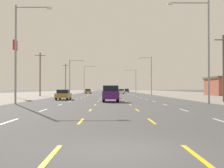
# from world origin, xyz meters

# --- Properties ---
(ground_plane) EXTENTS (572.00, 572.00, 0.00)m
(ground_plane) POSITION_xyz_m (0.00, 66.00, 0.00)
(ground_plane) COLOR #4C4C4F
(lot_apron_left) EXTENTS (28.00, 440.00, 0.01)m
(lot_apron_left) POSITION_xyz_m (-24.75, 66.00, 0.00)
(lot_apron_left) COLOR gray
(lot_apron_left) RESTS_ON ground
(lot_apron_right) EXTENTS (28.00, 440.00, 0.01)m
(lot_apron_right) POSITION_xyz_m (24.75, 66.00, 0.00)
(lot_apron_right) COLOR gray
(lot_apron_right) RESTS_ON ground
(lane_markings) EXTENTS (10.64, 227.60, 0.01)m
(lane_markings) POSITION_xyz_m (0.00, 104.50, 0.01)
(lane_markings) COLOR white
(lane_markings) RESTS_ON ground
(signal_span_wire) EXTENTS (25.04, 0.53, 9.80)m
(signal_span_wire) POSITION_xyz_m (0.21, 8.54, 5.70)
(signal_span_wire) COLOR brown
(signal_span_wire) RESTS_ON ground
(suv_center_turn_nearest) EXTENTS (1.98, 4.90, 1.98)m
(suv_center_turn_nearest) POSITION_xyz_m (-0.17, 28.59, 1.03)
(suv_center_turn_nearest) COLOR #4C196B
(suv_center_turn_nearest) RESTS_ON ground
(sedan_far_left_near) EXTENTS (1.80, 4.50, 1.46)m
(sedan_far_left_near) POSITION_xyz_m (-6.92, 34.97, 0.76)
(sedan_far_left_near) COLOR #B28C33
(sedan_far_left_near) RESTS_ON ground
(sedan_center_turn_mid) EXTENTS (1.80, 4.50, 1.46)m
(sedan_center_turn_mid) POSITION_xyz_m (0.12, 44.05, 0.76)
(sedan_center_turn_mid) COLOR #B28C33
(sedan_center_turn_mid) RESTS_ON ground
(sedan_inner_right_midfar) EXTENTS (1.80, 4.50, 1.46)m
(sedan_inner_right_midfar) POSITION_xyz_m (3.42, 85.08, 0.76)
(sedan_inner_right_midfar) COLOR white
(sedan_inner_right_midfar) RESTS_ON ground
(sedan_far_left_far) EXTENTS (1.80, 4.50, 1.46)m
(sedan_far_left_far) POSITION_xyz_m (-7.10, 87.20, 0.76)
(sedan_far_left_far) COLOR #B28C33
(sedan_far_left_far) RESTS_ON ground
(hatchback_far_right_farther) EXTENTS (1.72, 3.90, 1.54)m
(hatchback_far_right_farther) POSITION_xyz_m (7.23, 120.35, 0.78)
(hatchback_far_right_farther) COLOR #4C196B
(hatchback_far_right_farther) RESTS_ON ground
(pole_sign_left_row_1) EXTENTS (0.24, 2.06, 10.45)m
(pole_sign_left_row_1) POSITION_xyz_m (-17.55, 46.59, 7.88)
(pole_sign_left_row_1) COLOR gray
(pole_sign_left_row_1) RESTS_ON ground
(streetlight_left_row_0) EXTENTS (3.88, 0.26, 10.41)m
(streetlight_left_row_0) POSITION_xyz_m (-9.79, 23.41, 5.96)
(streetlight_left_row_0) COLOR gray
(streetlight_left_row_0) RESTS_ON ground
(streetlight_right_row_0) EXTENTS (4.41, 0.26, 10.92)m
(streetlight_right_row_0) POSITION_xyz_m (9.73, 23.41, 6.29)
(streetlight_right_row_0) COLOR gray
(streetlight_right_row_0) RESTS_ON ground
(streetlight_left_row_1) EXTENTS (3.71, 0.26, 8.78)m
(streetlight_left_row_1) POSITION_xyz_m (-9.77, 65.93, 5.09)
(streetlight_left_row_1) COLOR gray
(streetlight_left_row_1) RESTS_ON ground
(streetlight_right_row_1) EXTENTS (3.41, 0.26, 9.52)m
(streetlight_right_row_1) POSITION_xyz_m (9.84, 65.93, 5.44)
(streetlight_right_row_1) COLOR gray
(streetlight_right_row_1) RESTS_ON ground
(streetlight_left_row_2) EXTENTS (4.44, 0.26, 10.49)m
(streetlight_left_row_2) POSITION_xyz_m (-9.71, 108.45, 6.07)
(streetlight_left_row_2) COLOR gray
(streetlight_left_row_2) RESTS_ON ground
(streetlight_right_row_2) EXTENTS (4.72, 0.26, 9.07)m
(streetlight_right_row_2) POSITION_xyz_m (9.61, 108.45, 5.36)
(streetlight_right_row_2) COLOR gray
(streetlight_right_row_2) RESTS_ON ground
(utility_pole_right_row_0) EXTENTS (2.20, 0.26, 8.19)m
(utility_pole_right_row_0) POSITION_xyz_m (13.67, 28.45, 4.29)
(utility_pole_right_row_0) COLOR brown
(utility_pole_right_row_0) RESTS_ON ground
(utility_pole_left_row_1) EXTENTS (2.20, 0.26, 9.22)m
(utility_pole_left_row_1) POSITION_xyz_m (-14.98, 55.18, 4.80)
(utility_pole_left_row_1) COLOR brown
(utility_pole_left_row_1) RESTS_ON ground
(utility_pole_left_row_2) EXTENTS (2.20, 0.26, 9.96)m
(utility_pole_left_row_2) POSITION_xyz_m (-15.09, 92.63, 5.18)
(utility_pole_left_row_2) COLOR brown
(utility_pole_left_row_2) RESTS_ON ground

